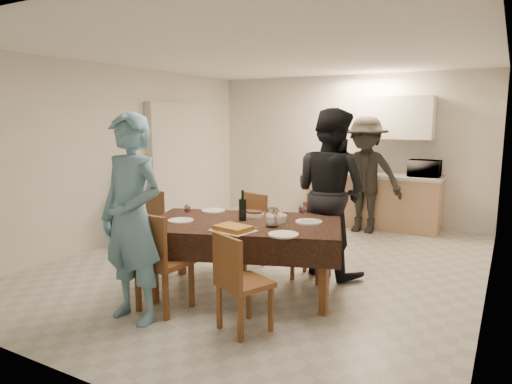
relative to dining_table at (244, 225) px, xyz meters
The scene contains 33 objects.
floor 1.27m from the dining_table, 103.65° to the left, with size 5.00×6.00×0.02m, color #BABAB5.
ceiling 2.13m from the dining_table, 103.65° to the left, with size 5.00×6.00×0.02m, color white.
wall_back 4.05m from the dining_table, 93.49° to the left, with size 5.00×0.02×2.60m, color silver.
wall_front 2.09m from the dining_table, 96.99° to the right, with size 5.00×0.02×2.60m, color silver.
wall_left 2.98m from the dining_table, 159.86° to the left, with size 0.02×6.00×2.60m, color silver.
wall_right 2.53m from the dining_table, 24.04° to the left, with size 0.02×6.00×2.60m, color silver.
stub_partition 3.47m from the dining_table, 140.37° to the left, with size 0.15×1.40×2.10m, color beige.
kitchen_base_cabinet 3.72m from the dining_table, 84.49° to the left, with size 2.20×0.60×0.86m, color tan.
kitchen_worktop 3.71m from the dining_table, 84.49° to the left, with size 2.24×0.64×0.05m, color beige.
upper_cabinet 4.04m from the dining_table, 80.28° to the left, with size 1.20×0.34×0.70m, color white.
dining_table is the anchor object (origin of this frame).
chair_near_left 0.97m from the dining_table, 118.11° to the right, with size 0.47×0.47×0.53m.
chair_near_right 0.97m from the dining_table, 61.63° to the right, with size 0.52×0.54×0.47m.
chair_far_left 0.82m from the dining_table, 124.12° to the left, with size 0.49×0.50×0.49m.
chair_far_right 0.83m from the dining_table, 56.04° to the left, with size 0.41×0.41×0.47m.
console 2.77m from the dining_table, 156.90° to the left, with size 0.38×0.76×0.70m, color black.
water_jug 2.75m from the dining_table, 156.90° to the left, with size 0.26×0.26×0.38m, color #3F65B9.
wine_bottle 0.21m from the dining_table, 135.00° to the left, with size 0.08×0.08×0.32m, color black, non-canonical shape.
water_pitcher 0.38m from the dining_table, ahead, with size 0.12×0.12×0.19m, color white.
savoury_tart 0.40m from the dining_table, 75.26° to the right, with size 0.39×0.29×0.05m, color #AB8232.
salad_bowl 0.36m from the dining_table, 30.96° to the left, with size 0.18×0.18×0.07m, color white.
mushroom_dish 0.29m from the dining_table, 100.12° to the left, with size 0.22×0.22×0.04m, color white.
wine_glass_a 0.62m from the dining_table, 155.56° to the right, with size 0.08×0.08×0.17m, color white, non-canonical shape.
wine_glass_b 0.62m from the dining_table, 24.44° to the left, with size 0.09×0.09×0.20m, color white, non-canonical shape.
wine_glass_c 0.38m from the dining_table, 123.69° to the left, with size 0.09×0.09×0.20m, color white, non-canonical shape.
plate_near_left 0.67m from the dining_table, 153.43° to the right, with size 0.27×0.27×0.02m, color white.
plate_near_right 0.67m from the dining_table, 26.57° to the right, with size 0.28×0.28×0.02m, color white.
plate_far_left 0.67m from the dining_table, 153.43° to the left, with size 0.27×0.27×0.02m, color white.
plate_far_right 0.67m from the dining_table, 26.57° to the left, with size 0.28×0.28×0.02m, color white.
microwave 3.88m from the dining_table, 72.31° to the left, with size 0.49×0.33×0.27m, color white.
person_near 1.20m from the dining_table, 117.65° to the right, with size 0.69×0.45×1.90m, color #5C8EA7.
person_far 1.21m from the dining_table, 62.35° to the left, with size 0.95×0.74×1.96m, color black.
person_kitchen 3.26m from the dining_table, 84.08° to the left, with size 1.21×0.69×1.87m, color black.
Camera 1 is at (2.63, -5.00, 1.84)m, focal length 32.00 mm.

